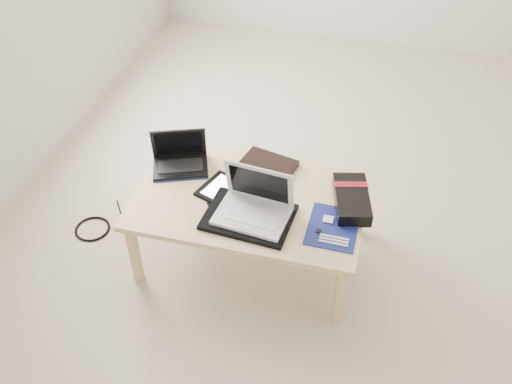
% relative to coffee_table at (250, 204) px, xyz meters
% --- Properties ---
extents(ground, '(4.00, 4.00, 0.00)m').
position_rel_coffee_table_xyz_m(ground, '(0.57, 0.55, -0.35)').
color(ground, beige).
rests_on(ground, ground).
extents(coffee_table, '(1.10, 0.70, 0.40)m').
position_rel_coffee_table_xyz_m(coffee_table, '(0.00, 0.00, 0.00)').
color(coffee_table, '#D4AF7F').
rests_on(coffee_table, ground).
extents(book, '(0.32, 0.28, 0.03)m').
position_rel_coffee_table_xyz_m(book, '(0.03, 0.22, 0.06)').
color(book, black).
rests_on(book, coffee_table).
extents(netbook, '(0.33, 0.29, 0.20)m').
position_rel_coffee_table_xyz_m(netbook, '(-0.41, 0.15, 0.09)').
color(netbook, black).
rests_on(netbook, coffee_table).
extents(tablet, '(0.33, 0.30, 0.02)m').
position_rel_coffee_table_xyz_m(tablet, '(-0.10, -0.00, 0.06)').
color(tablet, black).
rests_on(tablet, coffee_table).
extents(remote, '(0.11, 0.21, 0.02)m').
position_rel_coffee_table_xyz_m(remote, '(0.11, 0.02, 0.06)').
color(remote, silver).
rests_on(remote, coffee_table).
extents(neoprene_sleeve, '(0.42, 0.32, 0.02)m').
position_rel_coffee_table_xyz_m(neoprene_sleeve, '(0.03, -0.14, 0.06)').
color(neoprene_sleeve, black).
rests_on(neoprene_sleeve, coffee_table).
extents(white_laptop, '(0.35, 0.27, 0.24)m').
position_rel_coffee_table_xyz_m(white_laptop, '(0.05, -0.12, 0.12)').
color(white_laptop, silver).
rests_on(white_laptop, neoprene_sleeve).
extents(motherboard, '(0.23, 0.28, 0.01)m').
position_rel_coffee_table_xyz_m(motherboard, '(0.42, -0.11, 0.05)').
color(motherboard, '#0D1658').
rests_on(motherboard, coffee_table).
extents(gpu_box, '(0.22, 0.34, 0.07)m').
position_rel_coffee_table_xyz_m(gpu_box, '(0.48, 0.07, 0.08)').
color(gpu_box, black).
rests_on(gpu_box, coffee_table).
extents(cable_coil, '(0.12, 0.12, 0.01)m').
position_rel_coffee_table_xyz_m(cable_coil, '(-0.14, -0.07, 0.05)').
color(cable_coil, black).
rests_on(cable_coil, coffee_table).
extents(floor_cable_coil, '(0.22, 0.22, 0.01)m').
position_rel_coffee_table_xyz_m(floor_cable_coil, '(-0.89, -0.05, -0.34)').
color(floor_cable_coil, black).
rests_on(floor_cable_coil, ground).
extents(floor_cable_trail, '(0.23, 0.32, 0.01)m').
position_rel_coffee_table_xyz_m(floor_cable_trail, '(-0.74, 0.04, -0.35)').
color(floor_cable_trail, black).
rests_on(floor_cable_trail, ground).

